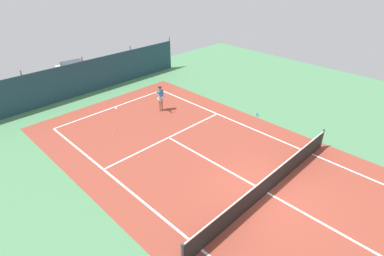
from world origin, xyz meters
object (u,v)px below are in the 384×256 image
tennis_ball_near_player (206,123)px  parked_car (76,74)px  tennis_player (160,97)px  tennis_net (269,184)px  tennis_ball_by_sideline (139,157)px  water_bottle (257,114)px  tennis_ball_midcourt (113,135)px

tennis_ball_near_player → parked_car: size_ratio=0.02×
tennis_ball_near_player → tennis_player: bearing=103.3°
tennis_net → tennis_player: size_ratio=6.17×
tennis_player → parked_car: 8.44m
tennis_ball_by_sideline → parked_car: 11.95m
tennis_ball_near_player → tennis_net: bearing=-114.1°
tennis_player → tennis_ball_near_player: size_ratio=24.85×
parked_car → water_bottle: parked_car is taller
tennis_player → tennis_ball_midcourt: (-3.95, -0.50, -0.93)m
tennis_ball_by_sideline → water_bottle: 8.13m
tennis_net → tennis_ball_midcourt: size_ratio=153.33×
tennis_ball_by_sideline → water_bottle: (7.99, -1.54, 0.09)m
tennis_ball_by_sideline → parked_car: parked_car is taller
water_bottle → tennis_ball_near_player: bearing=152.1°
tennis_player → tennis_ball_near_player: tennis_player is taller
tennis_ball_near_player → water_bottle: size_ratio=0.28×
tennis_player → tennis_ball_by_sideline: bearing=34.1°
tennis_player → tennis_ball_near_player: 3.53m
tennis_net → parked_car: bearing=89.0°
parked_car → tennis_ball_near_player: bearing=-71.6°
tennis_ball_midcourt → tennis_net: bearing=-77.0°
tennis_net → tennis_ball_midcourt: bearing=103.0°
tennis_ball_by_sideline → water_bottle: bearing=-10.9°
tennis_player → water_bottle: tennis_player is taller
tennis_net → tennis_ball_near_player: 6.61m
tennis_net → parked_car: size_ratio=2.31×
tennis_ball_by_sideline → parked_car: size_ratio=0.02×
tennis_ball_midcourt → tennis_ball_by_sideline: 2.86m
tennis_player → water_bottle: bearing=123.3°
tennis_ball_by_sideline → parked_car: bearing=77.3°
tennis_ball_near_player → water_bottle: (2.98, -1.58, 0.09)m
tennis_ball_near_player → tennis_ball_by_sideline: size_ratio=1.00×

